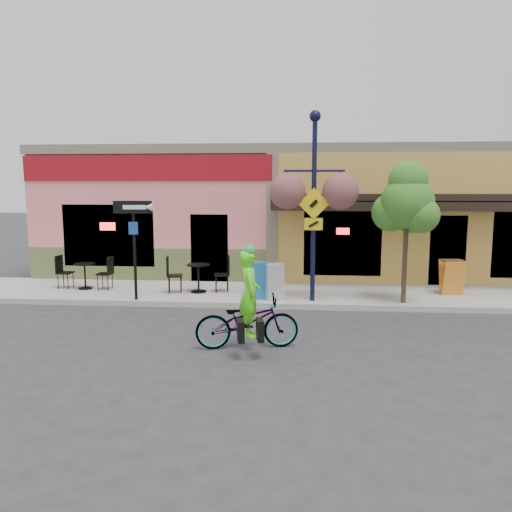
{
  "coord_description": "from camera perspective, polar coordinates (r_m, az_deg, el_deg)",
  "views": [
    {
      "loc": [
        -0.22,
        -12.19,
        3.2
      ],
      "look_at": [
        -1.27,
        0.5,
        1.4
      ],
      "focal_mm": 35.0,
      "sensor_mm": 36.0,
      "label": 1
    }
  ],
  "objects": [
    {
      "name": "sandwich_board",
      "position": [
        14.91,
        21.75,
        -2.39
      ],
      "size": [
        0.63,
        0.48,
        0.99
      ],
      "primitive_type": null,
      "rotation": [
        0.0,
        0.0,
        0.07
      ],
      "color": "orange",
      "rests_on": "sidewalk"
    },
    {
      "name": "curb",
      "position": [
        13.12,
        5.57,
        -5.77
      ],
      "size": [
        24.0,
        0.12,
        0.15
      ],
      "primitive_type": "cube",
      "color": "#A8A59E",
      "rests_on": "ground"
    },
    {
      "name": "building",
      "position": [
        19.71,
        5.37,
        5.25
      ],
      "size": [
        18.2,
        8.2,
        4.5
      ],
      "primitive_type": null,
      "color": "#F4797E",
      "rests_on": "ground"
    },
    {
      "name": "lamp_post",
      "position": [
        13.16,
        6.6,
        5.53
      ],
      "size": [
        1.59,
        0.64,
        4.97
      ],
      "primitive_type": null,
      "rotation": [
        0.0,
        0.0,
        -0.0
      ],
      "color": "#101234",
      "rests_on": "sidewalk"
    },
    {
      "name": "ground",
      "position": [
        12.6,
        5.6,
        -6.7
      ],
      "size": [
        90.0,
        90.0,
        0.0
      ],
      "primitive_type": "plane",
      "color": "#2D2D30",
      "rests_on": "ground"
    },
    {
      "name": "newspaper_box_blue",
      "position": [
        13.58,
        0.4,
        -2.77
      ],
      "size": [
        0.5,
        0.46,
        1.0
      ],
      "primitive_type": null,
      "rotation": [
        0.0,
        0.0,
        0.14
      ],
      "color": "#1B62A3",
      "rests_on": "sidewalk"
    },
    {
      "name": "cyclist_rider",
      "position": [
        9.85,
        -0.74,
        -5.7
      ],
      "size": [
        0.52,
        0.69,
        1.72
      ],
      "primitive_type": "imported",
      "rotation": [
        0.0,
        0.0,
        1.76
      ],
      "color": "#5EFF1A",
      "rests_on": "ground"
    },
    {
      "name": "street_tree",
      "position": [
        13.44,
        16.77,
        2.62
      ],
      "size": [
        1.77,
        1.77,
        3.72
      ],
      "primitive_type": null,
      "rotation": [
        0.0,
        0.0,
        -0.26
      ],
      "color": "#3D7A26",
      "rests_on": "sidewalk"
    },
    {
      "name": "bicycle",
      "position": [
        9.94,
        -1.03,
        -7.5
      ],
      "size": [
        2.14,
        1.09,
        1.07
      ],
      "primitive_type": "imported",
      "rotation": [
        0.0,
        0.0,
        1.76
      ],
      "color": "maroon",
      "rests_on": "ground"
    },
    {
      "name": "cafe_set_left",
      "position": [
        15.65,
        -18.97,
        -1.77
      ],
      "size": [
        1.72,
        0.94,
        1.0
      ],
      "primitive_type": null,
      "rotation": [
        0.0,
        0.0,
        -0.06
      ],
      "color": "black",
      "rests_on": "sidewalk"
    },
    {
      "name": "newspaper_box_grey",
      "position": [
        13.47,
        2.04,
        -2.93
      ],
      "size": [
        0.57,
        0.55,
        0.97
      ],
      "primitive_type": null,
      "rotation": [
        0.0,
        0.0,
        0.38
      ],
      "color": "#A4A4A4",
      "rests_on": "sidewalk"
    },
    {
      "name": "sidewalk",
      "position": [
        14.53,
        5.49,
        -4.41
      ],
      "size": [
        24.0,
        3.0,
        0.15
      ],
      "primitive_type": "cube",
      "color": "#9E9B93",
      "rests_on": "ground"
    },
    {
      "name": "cafe_set_right",
      "position": [
        14.42,
        -6.6,
        -2.05
      ],
      "size": [
        1.92,
        1.21,
        1.07
      ],
      "primitive_type": null,
      "rotation": [
        0.0,
        0.0,
        0.19
      ],
      "color": "black",
      "rests_on": "sidewalk"
    },
    {
      "name": "one_way_sign",
      "position": [
        13.66,
        -13.7,
        0.58
      ],
      "size": [
        1.03,
        0.31,
        2.66
      ],
      "primitive_type": null,
      "rotation": [
        0.0,
        0.0,
        0.08
      ],
      "color": "black",
      "rests_on": "sidewalk"
    }
  ]
}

